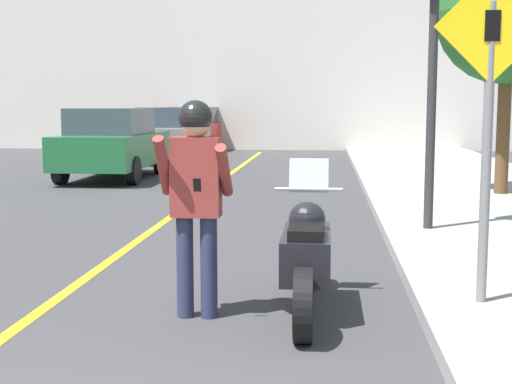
{
  "coord_description": "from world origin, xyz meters",
  "views": [
    {
      "loc": [
        1.82,
        -2.46,
        1.76
      ],
      "look_at": [
        1.22,
        3.67,
        1.0
      ],
      "focal_mm": 50.0,
      "sensor_mm": 36.0,
      "label": 1
    }
  ],
  "objects_px": {
    "parked_car_red": "(195,128)",
    "street_tree": "(508,13)",
    "traffic_light": "(434,27)",
    "motorcycle": "(306,256)",
    "parked_car_green": "(113,143)",
    "person_biker": "(196,185)",
    "crossing_sign": "(489,105)",
    "parked_car_grey": "(171,134)"
  },
  "relations": [
    {
      "from": "motorcycle",
      "to": "parked_car_red",
      "type": "bearing_deg",
      "value": 102.92
    },
    {
      "from": "parked_car_green",
      "to": "parked_car_grey",
      "type": "distance_m",
      "value": 5.38
    },
    {
      "from": "person_biker",
      "to": "street_tree",
      "type": "relative_size",
      "value": 0.4
    },
    {
      "from": "traffic_light",
      "to": "parked_car_green",
      "type": "height_order",
      "value": "traffic_light"
    },
    {
      "from": "motorcycle",
      "to": "traffic_light",
      "type": "bearing_deg",
      "value": 66.58
    },
    {
      "from": "person_biker",
      "to": "traffic_light",
      "type": "distance_m",
      "value": 4.74
    },
    {
      "from": "traffic_light",
      "to": "street_tree",
      "type": "distance_m",
      "value": 4.41
    },
    {
      "from": "traffic_light",
      "to": "parked_car_green",
      "type": "bearing_deg",
      "value": 132.01
    },
    {
      "from": "motorcycle",
      "to": "parked_car_red",
      "type": "relative_size",
      "value": 0.51
    },
    {
      "from": "parked_car_green",
      "to": "parked_car_red",
      "type": "xyz_separation_m",
      "value": [
        0.03,
        10.6,
        0.0
      ]
    },
    {
      "from": "street_tree",
      "to": "parked_car_grey",
      "type": "height_order",
      "value": "street_tree"
    },
    {
      "from": "person_biker",
      "to": "traffic_light",
      "type": "relative_size",
      "value": 0.48
    },
    {
      "from": "traffic_light",
      "to": "street_tree",
      "type": "bearing_deg",
      "value": 64.76
    },
    {
      "from": "street_tree",
      "to": "parked_car_grey",
      "type": "relative_size",
      "value": 1.08
    },
    {
      "from": "parked_car_green",
      "to": "parked_car_grey",
      "type": "xyz_separation_m",
      "value": [
        0.22,
        5.38,
        0.0
      ]
    },
    {
      "from": "crossing_sign",
      "to": "parked_car_red",
      "type": "relative_size",
      "value": 0.64
    },
    {
      "from": "motorcycle",
      "to": "traffic_light",
      "type": "height_order",
      "value": "traffic_light"
    },
    {
      "from": "crossing_sign",
      "to": "traffic_light",
      "type": "relative_size",
      "value": 0.72
    },
    {
      "from": "motorcycle",
      "to": "person_biker",
      "type": "height_order",
      "value": "person_biker"
    },
    {
      "from": "motorcycle",
      "to": "parked_car_grey",
      "type": "xyz_separation_m",
      "value": [
        -4.67,
        15.96,
        0.37
      ]
    },
    {
      "from": "person_biker",
      "to": "crossing_sign",
      "type": "distance_m",
      "value": 2.44
    },
    {
      "from": "traffic_light",
      "to": "parked_car_green",
      "type": "distance_m",
      "value": 9.75
    },
    {
      "from": "traffic_light",
      "to": "motorcycle",
      "type": "bearing_deg",
      "value": -113.42
    },
    {
      "from": "street_tree",
      "to": "parked_car_red",
      "type": "distance_m",
      "value": 16.23
    },
    {
      "from": "person_biker",
      "to": "parked_car_green",
      "type": "height_order",
      "value": "person_biker"
    },
    {
      "from": "person_biker",
      "to": "traffic_light",
      "type": "bearing_deg",
      "value": 57.21
    },
    {
      "from": "crossing_sign",
      "to": "traffic_light",
      "type": "distance_m",
      "value": 3.68
    },
    {
      "from": "parked_car_grey",
      "to": "traffic_light",
      "type": "bearing_deg",
      "value": -63.67
    },
    {
      "from": "traffic_light",
      "to": "street_tree",
      "type": "relative_size",
      "value": 0.82
    },
    {
      "from": "crossing_sign",
      "to": "traffic_light",
      "type": "bearing_deg",
      "value": 89.0
    },
    {
      "from": "parked_car_red",
      "to": "parked_car_grey",
      "type": "bearing_deg",
      "value": -87.88
    },
    {
      "from": "motorcycle",
      "to": "parked_car_green",
      "type": "bearing_deg",
      "value": 114.79
    },
    {
      "from": "parked_car_green",
      "to": "crossing_sign",
      "type": "bearing_deg",
      "value": -59.23
    },
    {
      "from": "person_biker",
      "to": "motorcycle",
      "type": "bearing_deg",
      "value": 15.81
    },
    {
      "from": "street_tree",
      "to": "parked_car_red",
      "type": "height_order",
      "value": "street_tree"
    },
    {
      "from": "street_tree",
      "to": "parked_car_red",
      "type": "bearing_deg",
      "value": 120.91
    },
    {
      "from": "person_biker",
      "to": "parked_car_red",
      "type": "bearing_deg",
      "value": 100.47
    },
    {
      "from": "motorcycle",
      "to": "parked_car_green",
      "type": "xyz_separation_m",
      "value": [
        -4.89,
        10.59,
        0.37
      ]
    },
    {
      "from": "parked_car_red",
      "to": "street_tree",
      "type": "bearing_deg",
      "value": -59.09
    },
    {
      "from": "motorcycle",
      "to": "crossing_sign",
      "type": "bearing_deg",
      "value": -2.27
    },
    {
      "from": "traffic_light",
      "to": "parked_car_green",
      "type": "xyz_separation_m",
      "value": [
        -6.4,
        7.1,
        -1.89
      ]
    },
    {
      "from": "motorcycle",
      "to": "parked_car_red",
      "type": "height_order",
      "value": "parked_car_red"
    }
  ]
}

